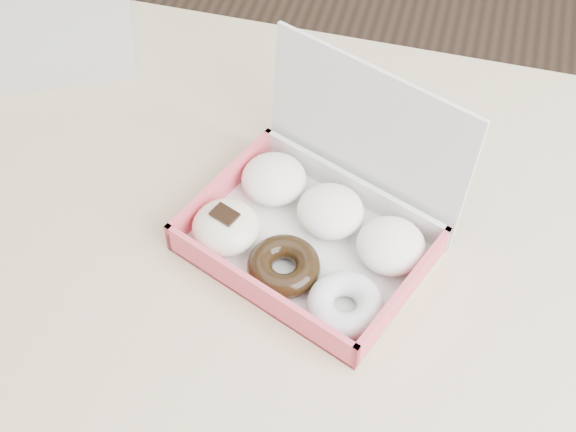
# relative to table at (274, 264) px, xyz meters

# --- Properties ---
(table) EXTENTS (1.20, 0.80, 0.75)m
(table) POSITION_rel_table_xyz_m (0.00, 0.00, 0.00)
(table) COLOR tan
(table) RESTS_ON ground
(donut_box) EXTENTS (0.35, 0.33, 0.21)m
(donut_box) POSITION_rel_table_xyz_m (0.05, -0.00, 0.11)
(donut_box) COLOR silver
(donut_box) RESTS_ON table
(newspapers) EXTENTS (0.29, 0.27, 0.04)m
(newspapers) POSITION_rel_table_xyz_m (-0.42, 0.26, 0.10)
(newspapers) COLOR beige
(newspapers) RESTS_ON table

